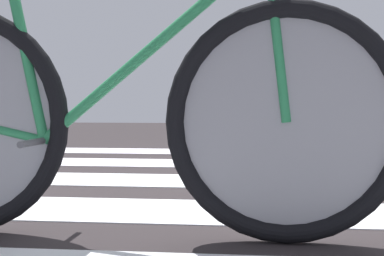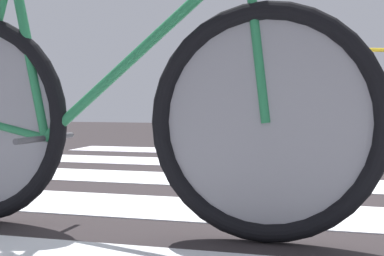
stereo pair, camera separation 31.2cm
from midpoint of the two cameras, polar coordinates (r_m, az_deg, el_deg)
name	(u,v)px [view 1 (the left image)]	position (r m, az deg, el deg)	size (l,w,h in m)	color
bicycle_1_of_3	(115,112)	(1.68, -13.41, 1.65)	(1.74, 0.52, 0.93)	black
bicycle_3_of_3	(304,104)	(4.93, 10.14, 2.55)	(1.73, 0.52, 0.93)	black
cyclist_3_of_3	(270,74)	(4.89, 6.56, 5.79)	(0.34, 0.43, 1.02)	#A87A5B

